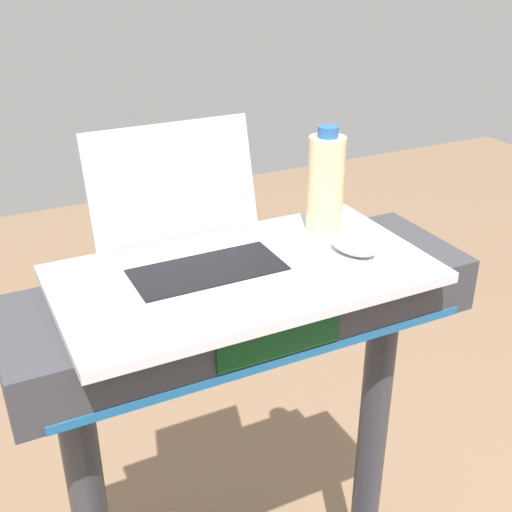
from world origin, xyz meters
name	(u,v)px	position (x,y,z in m)	size (l,w,h in m)	color
desk_board	(244,274)	(0.00, 0.70, 1.10)	(0.70, 0.38, 0.02)	silver
laptop	(194,241)	(-0.08, 0.76, 1.16)	(0.33, 0.29, 0.24)	#B7B7BC
computer_mouse	(354,245)	(0.22, 0.67, 1.13)	(0.06, 0.10, 0.03)	#B2B2B7
water_bottle	(326,183)	(0.23, 0.79, 1.22)	(0.08, 0.08, 0.22)	beige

